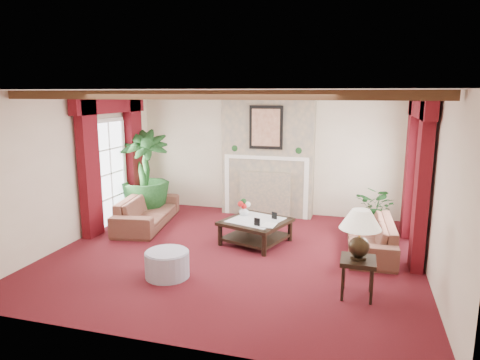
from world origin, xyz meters
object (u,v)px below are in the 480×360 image
(sofa_left, at_px, (147,206))
(sofa_right, at_px, (371,230))
(coffee_table, at_px, (256,232))
(potted_palm, at_px, (145,192))
(ottoman, at_px, (167,264))
(side_table, at_px, (357,278))

(sofa_left, height_order, sofa_right, sofa_left)
(sofa_right, height_order, coffee_table, sofa_right)
(potted_palm, xyz_separation_m, coffee_table, (2.76, -1.06, -0.31))
(ottoman, bearing_deg, side_table, 2.40)
(sofa_left, distance_m, coffee_table, 2.46)
(sofa_right, height_order, potted_palm, potted_palm)
(sofa_right, bearing_deg, sofa_left, -96.67)
(sofa_left, distance_m, sofa_right, 4.40)
(sofa_right, bearing_deg, potted_palm, -103.54)
(coffee_table, bearing_deg, potted_palm, 177.47)
(side_table, bearing_deg, sofa_right, 84.02)
(sofa_left, height_order, potted_palm, potted_palm)
(coffee_table, bearing_deg, sofa_right, 22.86)
(coffee_table, relative_size, side_table, 1.97)
(sofa_right, distance_m, potted_palm, 4.83)
(sofa_left, relative_size, side_table, 4.02)
(sofa_left, distance_m, side_table, 4.70)
(sofa_right, xyz_separation_m, potted_palm, (-4.74, 0.91, 0.16))
(sofa_right, height_order, ottoman, sofa_right)
(potted_palm, xyz_separation_m, side_table, (4.55, -2.71, -0.26))
(side_table, relative_size, ottoman, 0.81)
(sofa_right, relative_size, side_table, 3.61)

